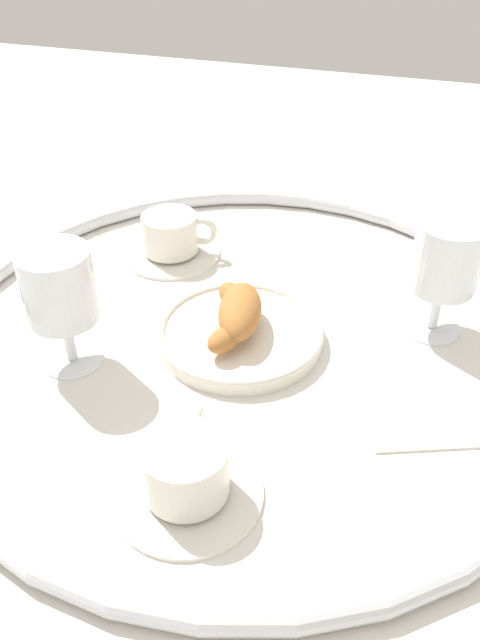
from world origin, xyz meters
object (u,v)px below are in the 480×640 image
(coffee_cup_far, at_px, (186,474))
(juice_glass_left, at_px, (59,290))
(folded_napkin, at_px, (416,408))
(pastry_plate, at_px, (240,333))
(coffee_cup_near, at_px, (171,238))
(croissant_large, at_px, (237,313))
(juice_glass_right, at_px, (446,262))

(coffee_cup_far, bearing_deg, juice_glass_left, 54.53)
(coffee_cup_far, bearing_deg, folded_napkin, -48.16)
(pastry_plate, bearing_deg, folded_napkin, -105.43)
(pastry_plate, bearing_deg, coffee_cup_near, 43.22)
(coffee_cup_near, height_order, juice_glass_left, juice_glass_left)
(croissant_large, relative_size, juice_glass_left, 0.96)
(croissant_large, height_order, folded_napkin, croissant_large)
(juice_glass_left, bearing_deg, pastry_plate, -62.25)
(croissant_large, relative_size, coffee_cup_near, 0.99)
(juice_glass_left, xyz_separation_m, folded_napkin, (0.03, -0.37, -0.09))
(pastry_plate, height_order, coffee_cup_near, coffee_cup_near)
(coffee_cup_far, height_order, juice_glass_right, juice_glass_right)
(folded_napkin, bearing_deg, juice_glass_right, -2.28)
(coffee_cup_far, xyz_separation_m, juice_glass_left, (0.13, 0.19, 0.07))
(coffee_cup_far, bearing_deg, croissant_large, 5.88)
(juice_glass_left, distance_m, folded_napkin, 0.39)
(coffee_cup_far, xyz_separation_m, juice_glass_right, (0.31, -0.19, 0.07))
(coffee_cup_near, relative_size, coffee_cup_far, 1.00)
(juice_glass_right, bearing_deg, folded_napkin, 177.72)
(croissant_large, xyz_separation_m, juice_glass_left, (-0.09, 0.17, 0.05))
(coffee_cup_far, height_order, juice_glass_left, juice_glass_left)
(croissant_large, distance_m, juice_glass_left, 0.19)
(croissant_large, bearing_deg, juice_glass_right, -67.21)
(folded_napkin, bearing_deg, coffee_cup_near, 58.79)
(juice_glass_right, bearing_deg, juice_glass_left, 115.13)
(pastry_plate, relative_size, juice_glass_left, 1.37)
(coffee_cup_near, xyz_separation_m, juice_glass_right, (-0.07, -0.36, 0.07))
(croissant_large, distance_m, juice_glass_right, 0.24)
(croissant_large, height_order, juice_glass_right, juice_glass_right)
(folded_napkin, bearing_deg, croissant_large, 74.95)
(pastry_plate, height_order, coffee_cup_far, coffee_cup_far)
(coffee_cup_far, bearing_deg, juice_glass_right, -31.50)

